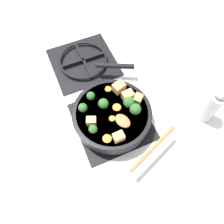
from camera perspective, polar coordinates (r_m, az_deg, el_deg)
The scene contains 21 objects.
ground_plane at distance 0.95m, azimuth 0.00°, elevation -2.47°, with size 2.40×2.40×0.00m, color silver.
front_burner_grate at distance 0.94m, azimuth 0.00°, elevation -2.15°, with size 0.31×0.31×0.03m.
rear_burner_grate at distance 1.13m, azimuth -7.49°, elevation 13.09°, with size 0.31×0.31×0.03m.
skillet_pan at distance 0.90m, azimuth 0.01°, elevation -0.68°, with size 0.36×0.43×0.06m.
wooden_spoon at distance 0.83m, azimuth 7.24°, elevation -6.25°, with size 0.23×0.23×0.02m.
tofu_cube_center_large at distance 0.89m, azimuth 4.17°, elevation 4.30°, with size 0.04×0.04×0.04m, color tan.
tofu_cube_near_handle at distance 0.89m, azimuth 6.80°, elevation 3.44°, with size 0.04×0.03×0.03m, color tan.
tofu_cube_east_chunk at distance 0.81m, azimuth 1.74°, elevation -6.50°, with size 0.04×0.03×0.03m, color tan.
tofu_cube_west_chunk at distance 0.84m, azimuth -5.44°, elevation -2.35°, with size 0.04×0.03×0.03m, color tan.
tofu_cube_back_piece at distance 0.91m, azimuth 1.80°, elevation 6.48°, with size 0.05×0.04×0.04m, color tan.
broccoli_floret_near_spoon at distance 0.86m, azimuth 4.33°, elevation 2.81°, with size 0.05×0.05×0.05m.
broccoli_floret_center_top at distance 0.88m, azimuth -5.56°, elevation 4.19°, with size 0.03×0.03×0.04m.
broccoli_floret_east_rim at distance 0.86m, azimuth -7.62°, elevation 1.12°, with size 0.04×0.04×0.04m.
broccoli_floret_west_rim at distance 0.86m, azimuth -2.28°, elevation 2.20°, with size 0.04×0.04×0.05m.
broccoli_floret_north_edge at distance 0.85m, azimuth 6.12°, elevation 0.75°, with size 0.04×0.04×0.05m.
broccoli_floret_south_cluster at distance 0.82m, azimuth -5.00°, elevation -4.46°, with size 0.03×0.03×0.04m.
carrot_slice_orange_thin at distance 0.85m, azimuth 0.02°, elevation -1.73°, with size 0.02×0.02×0.01m, color orange.
carrot_slice_near_center at distance 0.88m, azimuth 1.25°, elevation 1.22°, with size 0.03×0.03×0.01m, color orange.
carrot_slice_edge_slice at distance 0.92m, azimuth -1.01°, elevation 6.02°, with size 0.03×0.03×0.01m, color orange.
carrot_slice_under_broccoli at distance 0.82m, azimuth -1.30°, elevation -6.98°, with size 0.03×0.03×0.01m, color orange.
pepper_mill at distance 0.97m, azimuth 24.54°, elevation 1.38°, with size 0.06×0.06×0.20m.
Camera 1 is at (-0.16, -0.38, 0.85)m, focal length 35.00 mm.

